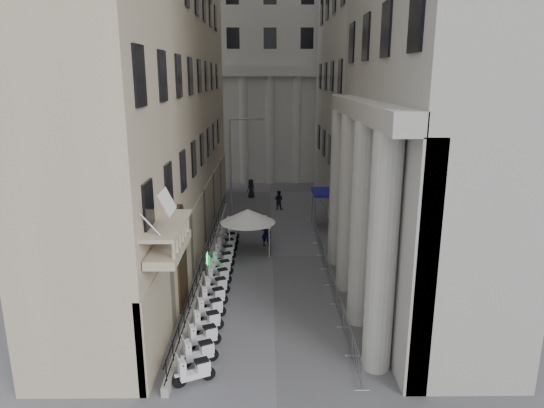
{
  "coord_description": "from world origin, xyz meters",
  "views": [
    {
      "loc": [
        -0.33,
        -12.15,
        11.97
      ],
      "look_at": [
        -0.05,
        16.23,
        4.5
      ],
      "focal_mm": 32.0,
      "sensor_mm": 36.0,
      "label": 1
    }
  ],
  "objects": [
    {
      "name": "barrier_5",
      "position": [
        3.38,
        18.06,
        0.0
      ],
      "size": [
        0.6,
        2.4,
        1.1
      ],
      "primitive_type": null,
      "color": "#9B9EA3",
      "rests_on": "ground"
    },
    {
      "name": "scooter_2",
      "position": [
        -3.27,
        7.62,
        0.0
      ],
      "size": [
        1.51,
        1.09,
        1.5
      ],
      "primitive_type": null,
      "rotation": [
        0.0,
        0.0,
        2.0
      ],
      "color": "silver",
      "rests_on": "ground"
    },
    {
      "name": "scooter_5",
      "position": [
        -3.27,
        11.68,
        0.0
      ],
      "size": [
        1.51,
        1.09,
        1.5
      ],
      "primitive_type": null,
      "rotation": [
        0.0,
        0.0,
        2.0
      ],
      "color": "silver",
      "rests_on": "ground"
    },
    {
      "name": "barrier_6",
      "position": [
        3.38,
        20.56,
        0.0
      ],
      "size": [
        0.6,
        2.4,
        1.1
      ],
      "primitive_type": null,
      "color": "#9B9EA3",
      "rests_on": "ground"
    },
    {
      "name": "security_tent",
      "position": [
        -1.54,
        20.0,
        2.6
      ],
      "size": [
        3.83,
        3.83,
        3.11
      ],
      "color": "silver",
      "rests_on": "ground"
    },
    {
      "name": "scooter_9",
      "position": [
        -3.27,
        17.1,
        0.0
      ],
      "size": [
        1.51,
        1.09,
        1.5
      ],
      "primitive_type": null,
      "rotation": [
        0.0,
        0.0,
        2.0
      ],
      "color": "silver",
      "rests_on": "ground"
    },
    {
      "name": "scooter_10",
      "position": [
        -3.27,
        18.45,
        0.0
      ],
      "size": [
        1.51,
        1.09,
        1.5
      ],
      "primitive_type": null,
      "rotation": [
        0.0,
        0.0,
        2.0
      ],
      "color": "silver",
      "rests_on": "ground"
    },
    {
      "name": "barrier_1",
      "position": [
        3.38,
        8.06,
        0.0
      ],
      "size": [
        0.6,
        2.4,
        1.1
      ],
      "primitive_type": null,
      "color": "#9B9EA3",
      "rests_on": "ground"
    },
    {
      "name": "pedestrian_b",
      "position": [
        0.71,
        31.42,
        0.89
      ],
      "size": [
        1.05,
        0.93,
        1.79
      ],
      "primitive_type": "imported",
      "rotation": [
        0.0,
        0.0,
        2.79
      ],
      "color": "black",
      "rests_on": "ground"
    },
    {
      "name": "scooter_13",
      "position": [
        -3.27,
        22.52,
        0.0
      ],
      "size": [
        1.51,
        1.09,
        1.5
      ],
      "primitive_type": null,
      "rotation": [
        0.0,
        0.0,
        2.0
      ],
      "color": "silver",
      "rests_on": "ground"
    },
    {
      "name": "scooter_1",
      "position": [
        -3.27,
        6.26,
        0.0
      ],
      "size": [
        1.51,
        1.09,
        1.5
      ],
      "primitive_type": null,
      "rotation": [
        0.0,
        0.0,
        2.0
      ],
      "color": "silver",
      "rests_on": "ground"
    },
    {
      "name": "scooter_6",
      "position": [
        -3.27,
        13.04,
        0.0
      ],
      "size": [
        1.51,
        1.09,
        1.5
      ],
      "primitive_type": null,
      "rotation": [
        0.0,
        0.0,
        2.0
      ],
      "color": "silver",
      "rests_on": "ground"
    },
    {
      "name": "far_building",
      "position": [
        0.0,
        48.0,
        15.0
      ],
      "size": [
        22.0,
        10.0,
        30.0
      ],
      "primitive_type": "cube",
      "color": "#BBB9B1",
      "rests_on": "ground"
    },
    {
      "name": "scooter_0",
      "position": [
        -3.27,
        4.91,
        0.0
      ],
      "size": [
        1.51,
        1.09,
        1.5
      ],
      "primitive_type": null,
      "rotation": [
        0.0,
        0.0,
        2.0
      ],
      "color": "silver",
      "rests_on": "ground"
    },
    {
      "name": "barrier_0",
      "position": [
        3.38,
        5.56,
        0.0
      ],
      "size": [
        0.6,
        2.4,
        1.1
      ],
      "primitive_type": null,
      "color": "#9B9EA3",
      "rests_on": "ground"
    },
    {
      "name": "scooter_8",
      "position": [
        -3.27,
        15.75,
        0.0
      ],
      "size": [
        1.51,
        1.09,
        1.5
      ],
      "primitive_type": null,
      "rotation": [
        0.0,
        0.0,
        2.0
      ],
      "color": "silver",
      "rests_on": "ground"
    },
    {
      "name": "flag",
      "position": [
        -4.0,
        5.0,
        0.0
      ],
      "size": [
        1.0,
        1.4,
        8.2
      ],
      "primitive_type": null,
      "color": "#9E0C11",
      "rests_on": "ground"
    },
    {
      "name": "scooter_7",
      "position": [
        -3.27,
        14.39,
        0.0
      ],
      "size": [
        1.51,
        1.09,
        1.5
      ],
      "primitive_type": null,
      "rotation": [
        0.0,
        0.0,
        2.0
      ],
      "color": "silver",
      "rests_on": "ground"
    },
    {
      "name": "scooter_3",
      "position": [
        -3.27,
        8.97,
        0.0
      ],
      "size": [
        1.51,
        1.09,
        1.5
      ],
      "primitive_type": null,
      "rotation": [
        0.0,
        0.0,
        2.0
      ],
      "color": "silver",
      "rests_on": "ground"
    },
    {
      "name": "scooter_4",
      "position": [
        -3.27,
        10.33,
        0.0
      ],
      "size": [
        1.51,
        1.09,
        1.5
      ],
      "primitive_type": null,
      "rotation": [
        0.0,
        0.0,
        2.0
      ],
      "color": "silver",
      "rests_on": "ground"
    },
    {
      "name": "scooter_11",
      "position": [
        -3.27,
        19.81,
        0.0
      ],
      "size": [
        1.51,
        1.09,
        1.5
      ],
      "primitive_type": null,
      "rotation": [
        0.0,
        0.0,
        2.0
      ],
      "color": "silver",
      "rests_on": "ground"
    },
    {
      "name": "info_kiosk",
      "position": [
        -4.19,
        16.01,
        0.8
      ],
      "size": [
        0.26,
        0.75,
        1.59
      ],
      "rotation": [
        0.0,
        0.0,
        -0.01
      ],
      "color": "black",
      "rests_on": "ground"
    },
    {
      "name": "barrier_4",
      "position": [
        3.38,
        15.56,
        0.0
      ],
      "size": [
        0.6,
        2.4,
        1.1
      ],
      "primitive_type": null,
      "color": "#9B9EA3",
      "rests_on": "ground"
    },
    {
      "name": "barrier_2",
      "position": [
        3.38,
        10.56,
        0.0
      ],
      "size": [
        0.6,
        2.4,
        1.1
      ],
      "primitive_type": null,
      "color": "#9B9EA3",
      "rests_on": "ground"
    },
    {
      "name": "barrier_7",
      "position": [
        3.38,
        23.06,
        0.0
      ],
      "size": [
        0.6,
        2.4,
        1.1
      ],
      "primitive_type": null,
      "color": "#9B9EA3",
      "rests_on": "ground"
    },
    {
      "name": "pedestrian_c",
      "position": [
        -2.0,
        36.0,
        0.95
      ],
      "size": [
        1.11,
        1.06,
        1.91
      ],
      "primitive_type": "imported",
      "rotation": [
        0.0,
        0.0,
        3.84
      ],
      "color": "black",
      "rests_on": "ground"
    },
    {
      "name": "barrier_3",
      "position": [
        3.38,
        13.06,
        0.0
      ],
      "size": [
        0.6,
        2.4,
        1.1
      ],
      "primitive_type": null,
      "color": "#9B9EA3",
      "rests_on": "ground"
    },
    {
      "name": "scooter_12",
      "position": [
        -3.27,
        21.16,
        0.0
      ],
      "size": [
        1.51,
        1.09,
        1.5
      ],
      "primitive_type": null,
      "rotation": [
        0.0,
        0.0,
        2.0
      ],
      "color": "silver",
      "rests_on": "ground"
    },
    {
      "name": "pedestrian_a",
      "position": [
        -0.43,
        21.27,
        0.97
      ],
      "size": [
        0.79,
        0.6,
        1.94
      ],
      "primitive_type": "imported",
      "rotation": [
        0.0,
        0.0,
        2.93
      ],
      "color": "black",
      "rests_on": "ground"
    },
    {
      "name": "blue_awning",
      "position": [
        4.15,
        26.0,
        0.0
      ],
      "size": [
        1.6,
        3.0,
        3.0
      ],
      "primitive_type": null,
      "color": "navy",
      "rests_on": "ground"
    },
    {
      "name": "iron_fence",
      "position": [
        -4.3,
        18.0,
        0.0
      ],
      "size": [
        0.3,
        28.0,
        1.4
      ],
      "primitive_type": null,
      "color": "black",
      "rests_on": "ground"
    },
    {
      "name": "street_lamp",
      "position": [
        -2.87,
        25.34,
        5.33
      ],
      "size": [
        2.7,
        1.32,
        8.87
      ],
      "rotation": [
        0.0,
        0.0,
        0.42
      ],
      "color": "#92959A",
      "rests_on": "ground"
    }
  ]
}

